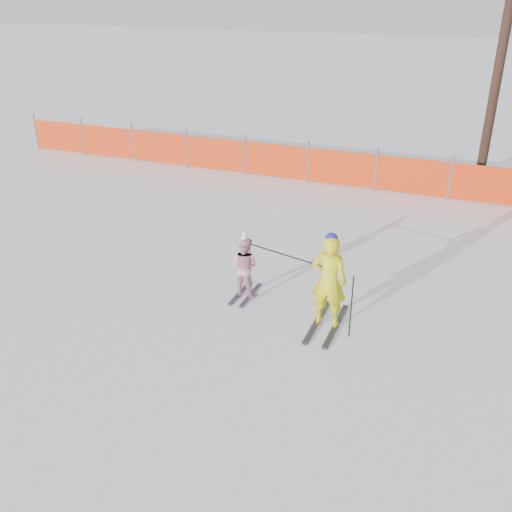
# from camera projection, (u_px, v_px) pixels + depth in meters

# --- Properties ---
(ground) EXTENTS (120.00, 120.00, 0.00)m
(ground) POSITION_uv_depth(u_px,v_px,m) (245.00, 318.00, 10.13)
(ground) COLOR white
(ground) RESTS_ON ground
(adult) EXTENTS (0.61, 1.45, 1.75)m
(adult) POSITION_uv_depth(u_px,v_px,m) (329.00, 281.00, 9.54)
(adult) COLOR black
(adult) RESTS_ON ground
(child) EXTENTS (0.63, 0.97, 1.35)m
(child) POSITION_uv_depth(u_px,v_px,m) (245.00, 266.00, 10.61)
(child) COLOR black
(child) RESTS_ON ground
(ski_poles) EXTENTS (2.07, 0.64, 1.15)m
(ski_poles) POSITION_uv_depth(u_px,v_px,m) (312.00, 276.00, 9.68)
(ski_poles) COLOR black
(ski_poles) RESTS_ON ground
(safety_fence) EXTENTS (17.01, 0.06, 1.25)m
(safety_fence) POSITION_uv_depth(u_px,v_px,m) (259.00, 159.00, 17.21)
(safety_fence) COLOR #595960
(safety_fence) RESTS_ON ground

